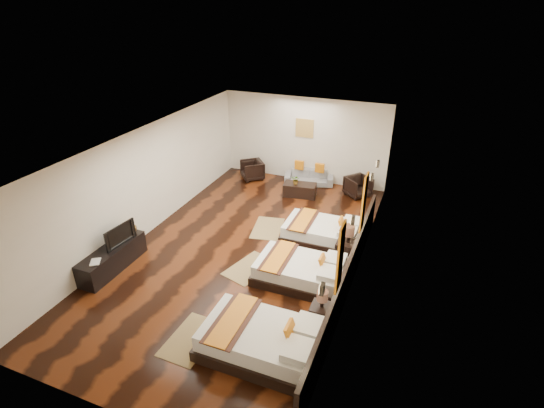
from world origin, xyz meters
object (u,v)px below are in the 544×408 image
at_px(book, 90,263).
at_px(coffee_table, 300,190).
at_px(bed_far, 324,232).
at_px(armchair_right, 358,187).
at_px(bed_mid, 302,271).
at_px(bed_near, 264,340).
at_px(figurine, 130,227).
at_px(nightstand_a, 321,313).
at_px(tv_console, 113,258).
at_px(tv, 118,234).
at_px(nightstand_b, 347,249).
at_px(table_plant, 296,180).
at_px(armchair_left, 252,170).
at_px(sofa, 309,177).

bearing_deg(book, coffee_table, 64.45).
relative_size(bed_far, armchair_right, 2.83).
distance_m(armchair_right, coffee_table, 1.82).
xyz_separation_m(bed_mid, bed_far, (-0.00, 1.78, -0.00)).
distance_m(bed_near, book, 4.23).
bearing_deg(figurine, nightstand_a, -8.16).
bearing_deg(tv_console, tv, 78.33).
bearing_deg(tv, figurine, 12.81).
bearing_deg(book, bed_far, 40.27).
height_order(nightstand_a, armchair_right, nightstand_a).
bearing_deg(bed_far, nightstand_b, -42.21).
xyz_separation_m(bed_far, armchair_right, (0.30, 2.96, 0.06)).
height_order(tv, armchair_right, tv).
bearing_deg(nightstand_b, table_plant, 127.59).
xyz_separation_m(tv_console, tv, (0.05, 0.24, 0.52)).
height_order(bed_near, tv, tv).
relative_size(nightstand_a, armchair_right, 1.14).
distance_m(tv_console, figurine, 0.83).
bearing_deg(figurine, tv_console, -90.00).
bearing_deg(bed_near, tv_console, 166.00).
xyz_separation_m(armchair_left, coffee_table, (1.93, -0.66, -0.12)).
bearing_deg(nightstand_a, table_plant, 113.52).
bearing_deg(bed_far, bed_near, -89.97).
bearing_deg(bed_mid, bed_far, 90.01).
bearing_deg(armchair_right, nightstand_a, -135.68).
bearing_deg(table_plant, bed_mid, -69.50).
xyz_separation_m(bed_mid, sofa, (-1.39, 5.08, -0.03)).
xyz_separation_m(book, armchair_right, (4.50, 6.51, -0.25)).
distance_m(nightstand_b, figurine, 5.19).
xyz_separation_m(bed_near, armchair_right, (0.30, 6.94, 0.03)).
height_order(bed_near, armchair_right, bed_near).
bearing_deg(nightstand_a, tv, 177.10).
xyz_separation_m(nightstand_b, figurine, (-4.95, -1.55, 0.37)).
height_order(nightstand_a, armchair_left, nightstand_a).
xyz_separation_m(armchair_left, table_plant, (1.81, -0.72, 0.22)).
height_order(sofa, armchair_left, armchair_left).
bearing_deg(tv, bed_near, -100.64).
bearing_deg(figurine, bed_near, -22.62).
distance_m(tv_console, armchair_right, 7.41).
relative_size(book, armchair_left, 0.39).
height_order(bed_mid, armchair_right, bed_mid).
relative_size(bed_far, armchair_left, 2.79).
bearing_deg(book, nightstand_b, 30.16).
relative_size(bed_near, table_plant, 7.54).
bearing_deg(bed_far, table_plant, 123.80).
bearing_deg(nightstand_a, armchair_left, 124.55).
bearing_deg(bed_near, figurine, 157.38).
xyz_separation_m(nightstand_b, armchair_left, (-4.07, 3.65, -0.02)).
bearing_deg(armchair_left, bed_mid, -5.09).
xyz_separation_m(bed_mid, figurine, (-4.20, -0.45, 0.45)).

